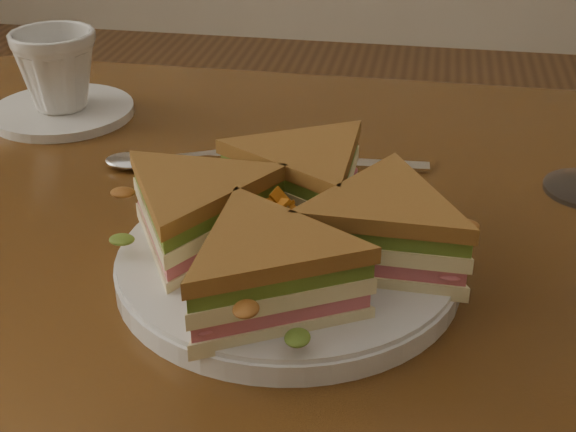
% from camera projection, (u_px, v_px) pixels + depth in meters
% --- Properties ---
extents(table, '(1.20, 0.80, 0.75)m').
position_uv_depth(table, '(242.00, 330.00, 0.71)').
color(table, '#3E230E').
rests_on(table, ground).
extents(plate, '(0.26, 0.26, 0.02)m').
position_uv_depth(plate, '(288.00, 265.00, 0.60)').
color(plate, silver).
rests_on(plate, table).
extents(sandwich_wedges, '(0.29, 0.29, 0.06)m').
position_uv_depth(sandwich_wedges, '(288.00, 222.00, 0.58)').
color(sandwich_wedges, '#FDF1BB').
rests_on(sandwich_wedges, plate).
extents(crisps_mound, '(0.09, 0.09, 0.05)m').
position_uv_depth(crisps_mound, '(288.00, 227.00, 0.59)').
color(crisps_mound, orange).
rests_on(crisps_mound, plate).
extents(spoon, '(0.17, 0.09, 0.01)m').
position_uv_depth(spoon, '(154.00, 160.00, 0.77)').
color(spoon, silver).
rests_on(spoon, table).
extents(knife, '(0.22, 0.03, 0.00)m').
position_uv_depth(knife, '(310.00, 162.00, 0.77)').
color(knife, silver).
rests_on(knife, table).
extents(saucer, '(0.15, 0.15, 0.01)m').
position_uv_depth(saucer, '(63.00, 111.00, 0.88)').
color(saucer, silver).
rests_on(saucer, table).
extents(coffee_cup, '(0.09, 0.09, 0.08)m').
position_uv_depth(coffee_cup, '(57.00, 70.00, 0.86)').
color(coffee_cup, silver).
rests_on(coffee_cup, saucer).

